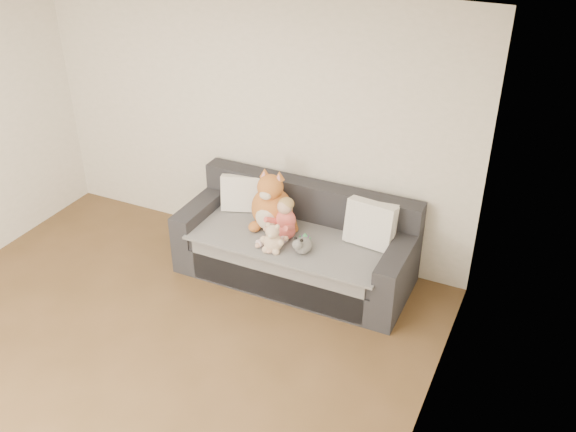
# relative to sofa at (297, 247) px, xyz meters

# --- Properties ---
(room_shell) EXTENTS (5.00, 5.00, 5.00)m
(room_shell) POSITION_rel_sofa_xyz_m (-0.69, -1.64, 0.99)
(room_shell) COLOR brown
(room_shell) RESTS_ON ground
(sofa) EXTENTS (2.20, 0.94, 0.85)m
(sofa) POSITION_rel_sofa_xyz_m (0.00, 0.00, 0.00)
(sofa) COLOR #25262A
(sofa) RESTS_ON ground
(cushion_left) EXTENTS (0.43, 0.30, 0.37)m
(cushion_left) POSITION_rel_sofa_xyz_m (-0.68, 0.17, 0.34)
(cushion_left) COLOR white
(cushion_left) RESTS_ON sofa
(cushion_right_back) EXTENTS (0.45, 0.23, 0.41)m
(cushion_right_back) POSITION_rel_sofa_xyz_m (0.68, 0.13, 0.36)
(cushion_right_back) COLOR white
(cushion_right_back) RESTS_ON sofa
(cushion_right_front) EXTENTS (0.47, 0.25, 0.43)m
(cushion_right_front) POSITION_rel_sofa_xyz_m (0.68, 0.11, 0.37)
(cushion_right_front) COLOR white
(cushion_right_front) RESTS_ON sofa
(toddler) EXTENTS (0.29, 0.43, 0.42)m
(toddler) POSITION_rel_sofa_xyz_m (-0.06, -0.16, 0.34)
(toddler) COLOR #E95552
(toddler) RESTS_ON sofa
(plush_cat) EXTENTS (0.49, 0.42, 0.62)m
(plush_cat) POSITION_rel_sofa_xyz_m (-0.26, -0.00, 0.39)
(plush_cat) COLOR orange
(plush_cat) RESTS_ON sofa
(teddy_bear) EXTENTS (0.23, 0.17, 0.28)m
(teddy_bear) POSITION_rel_sofa_xyz_m (-0.06, -0.38, 0.28)
(teddy_bear) COLOR beige
(teddy_bear) RESTS_ON sofa
(plush_cow) EXTENTS (0.15, 0.24, 0.19)m
(plush_cow) POSITION_rel_sofa_xyz_m (0.19, -0.29, 0.24)
(plush_cow) COLOR white
(plush_cow) RESTS_ON sofa
(sippy_cup) EXTENTS (0.11, 0.08, 0.12)m
(sippy_cup) POSITION_rel_sofa_xyz_m (0.15, -0.16, 0.22)
(sippy_cup) COLOR purple
(sippy_cup) RESTS_ON sofa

